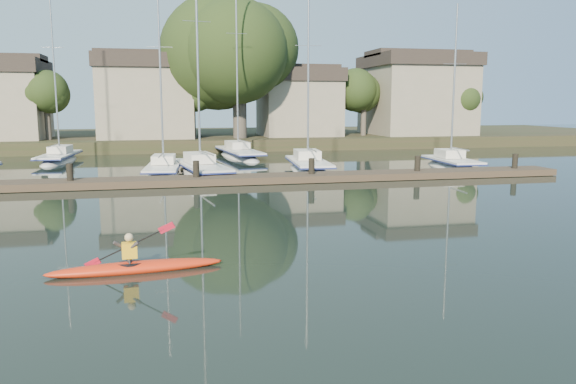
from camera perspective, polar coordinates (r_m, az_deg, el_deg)
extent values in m
plane|color=black|center=(15.57, 4.84, -6.14)|extent=(160.00, 160.00, 0.00)
ellipsoid|color=red|center=(14.29, -15.16, -7.44)|extent=(4.26, 0.91, 0.32)
cylinder|color=black|center=(14.26, -15.75, -7.07)|extent=(0.68, 0.68, 0.08)
imported|color=#2C272A|center=(14.17, -15.81, -5.76)|extent=(0.25, 0.35, 0.92)
cube|color=gold|center=(14.17, -15.81, -5.72)|extent=(0.38, 0.29, 0.38)
sphere|color=tan|center=(14.09, -15.87, -4.46)|extent=(0.21, 0.21, 0.21)
cube|color=#3E3023|center=(28.96, -3.35, 1.35)|extent=(34.00, 2.00, 0.35)
cylinder|color=black|center=(28.95, -21.23, 0.95)|extent=(0.32, 0.32, 1.80)
cylinder|color=black|center=(28.63, -9.29, 1.36)|extent=(0.32, 0.32, 1.80)
cylinder|color=black|center=(29.56, 2.41, 1.71)|extent=(0.32, 0.32, 1.80)
cylinder|color=black|center=(31.61, 12.99, 1.96)|extent=(0.32, 0.32, 1.80)
cylinder|color=black|center=(34.60, 22.02, 2.13)|extent=(0.32, 0.32, 1.80)
ellipsoid|color=silver|center=(33.27, -12.51, 1.26)|extent=(2.48, 7.71, 1.70)
cube|color=silver|center=(33.17, -12.56, 2.63)|extent=(2.28, 6.34, 0.12)
cube|color=navy|center=(33.18, -12.55, 2.51)|extent=(2.36, 6.50, 0.07)
cube|color=beige|center=(33.59, -12.51, 3.28)|extent=(1.42, 2.22, 0.49)
cylinder|color=#9EA0A5|center=(33.25, -12.85, 11.96)|extent=(0.11, 0.11, 10.71)
cylinder|color=#9EA0A5|center=(31.97, -12.77, 3.68)|extent=(0.30, 2.88, 0.07)
cylinder|color=#9EA0A5|center=(33.35, -12.93, 14.16)|extent=(1.43, 0.14, 0.03)
ellipsoid|color=silver|center=(32.79, -8.77, 1.20)|extent=(3.44, 9.11, 1.88)
cube|color=silver|center=(32.68, -8.80, 2.74)|extent=(3.09, 7.52, 0.14)
cube|color=navy|center=(32.69, -8.80, 2.61)|extent=(3.20, 7.70, 0.08)
cube|color=beige|center=(33.16, -9.02, 3.47)|extent=(1.76, 2.68, 0.54)
cylinder|color=#9EA0A5|center=(32.88, -9.19, 14.08)|extent=(0.12, 0.12, 12.86)
cylinder|color=#9EA0A5|center=(31.31, -8.30, 3.94)|extent=(0.60, 3.35, 0.08)
cylinder|color=#9EA0A5|center=(33.06, -9.26, 16.75)|extent=(1.57, 0.28, 0.03)
ellipsoid|color=silver|center=(34.38, 2.08, 1.65)|extent=(2.81, 8.18, 1.91)
cube|color=silver|center=(34.27, 2.08, 3.15)|extent=(2.58, 6.73, 0.14)
cube|color=navy|center=(34.28, 2.08, 3.01)|extent=(2.67, 6.90, 0.08)
cube|color=beige|center=(34.71, 1.96, 3.84)|extent=(1.60, 2.36, 0.55)
cylinder|color=#9EA0A5|center=(34.39, 2.07, 12.45)|extent=(0.12, 0.12, 11.03)
cylinder|color=#9EA0A5|center=(33.02, 2.43, 4.32)|extent=(0.35, 3.04, 0.08)
cylinder|color=#9EA0A5|center=(34.50, 2.09, 14.65)|extent=(1.60, 0.17, 0.03)
ellipsoid|color=silver|center=(37.11, 16.26, 1.87)|extent=(2.42, 6.76, 1.80)
cube|color=silver|center=(37.02, 16.32, 3.18)|extent=(2.25, 5.56, 0.13)
cube|color=navy|center=(37.03, 16.31, 3.07)|extent=(2.34, 5.70, 0.08)
cube|color=beige|center=(37.35, 16.09, 3.78)|extent=(1.45, 1.94, 0.52)
cylinder|color=#9EA0A5|center=(37.05, 16.52, 10.60)|extent=(0.11, 0.11, 9.49)
cylinder|color=#9EA0A5|center=(36.06, 17.03, 4.21)|extent=(0.24, 2.52, 0.08)
cylinder|color=#9EA0A5|center=(37.11, 16.60, 12.36)|extent=(1.52, 0.13, 0.03)
ellipsoid|color=silver|center=(42.60, -22.19, 2.47)|extent=(2.43, 8.24, 1.72)
cube|color=silver|center=(42.52, -22.26, 3.55)|extent=(2.24, 6.77, 0.13)
cube|color=navy|center=(42.53, -22.25, 3.46)|extent=(2.32, 6.94, 0.07)
cube|color=beige|center=(42.97, -22.13, 4.06)|extent=(1.41, 2.35, 0.50)
cylinder|color=#9EA0A5|center=(42.67, -22.66, 11.51)|extent=(0.11, 0.11, 11.75)
cylinder|color=#9EA0A5|center=(41.28, -22.71, 4.39)|extent=(0.27, 3.09, 0.07)
cylinder|color=#9EA0A5|center=(42.77, -22.78, 13.40)|extent=(1.44, 0.12, 0.03)
ellipsoid|color=silver|center=(42.72, -4.98, 3.08)|extent=(3.16, 10.00, 1.87)
cube|color=silver|center=(42.63, -4.99, 4.26)|extent=(2.87, 8.23, 0.14)
cube|color=navy|center=(42.64, -4.99, 4.16)|extent=(2.97, 8.44, 0.08)
cube|color=beige|center=(43.18, -5.19, 4.80)|extent=(1.68, 2.89, 0.54)
cylinder|color=#9EA0A5|center=(42.91, -5.22, 13.56)|extent=(0.12, 0.12, 13.76)
cylinder|color=#9EA0A5|center=(41.15, -4.51, 5.20)|extent=(0.50, 3.72, 0.08)
cylinder|color=#9EA0A5|center=(43.07, -5.25, 15.75)|extent=(1.57, 0.21, 0.03)
cube|color=#232D16|center=(58.63, -7.99, 5.47)|extent=(90.00, 24.00, 1.00)
cube|color=gray|center=(54.07, -27.10, 7.73)|extent=(7.00, 7.00, 5.50)
cube|color=gray|center=(52.37, -14.19, 8.70)|extent=(8.00, 8.00, 6.00)
cube|color=#2D2620|center=(52.49, -14.34, 12.63)|extent=(8.40, 8.40, 1.20)
cube|color=gray|center=(53.82, 1.06, 8.44)|extent=(7.00, 7.00, 5.00)
cube|color=#2D2620|center=(53.87, 1.07, 11.74)|extent=(7.35, 7.35, 1.20)
cube|color=gray|center=(57.79, 12.87, 9.00)|extent=(9.00, 9.00, 6.50)
cube|color=#2D2620|center=(57.93, 13.00, 12.81)|extent=(9.45, 9.45, 1.20)
cylinder|color=#4A423B|center=(49.77, -4.93, 8.36)|extent=(1.20, 1.20, 5.00)
sphere|color=black|center=(49.97, -5.01, 14.10)|extent=(8.50, 8.50, 8.50)
cylinder|color=#4A423B|center=(51.26, -23.21, 6.57)|extent=(0.48, 0.48, 3.00)
sphere|color=black|center=(51.25, -23.39, 9.36)|extent=(3.40, 3.40, 3.40)
cylinder|color=#4A423B|center=(49.94, -9.58, 7.01)|extent=(0.38, 0.38, 2.80)
sphere|color=black|center=(49.91, -9.64, 9.53)|extent=(2.72, 2.72, 2.72)
cylinder|color=#4A423B|center=(54.12, 7.68, 7.41)|extent=(0.50, 0.50, 3.20)
sphere|color=black|center=(54.11, 7.74, 10.22)|extent=(3.57, 3.57, 3.57)
cylinder|color=#4A423B|center=(57.00, 17.76, 6.84)|extent=(0.41, 0.41, 2.60)
sphere|color=black|center=(56.98, 17.86, 9.00)|extent=(2.89, 2.89, 2.89)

